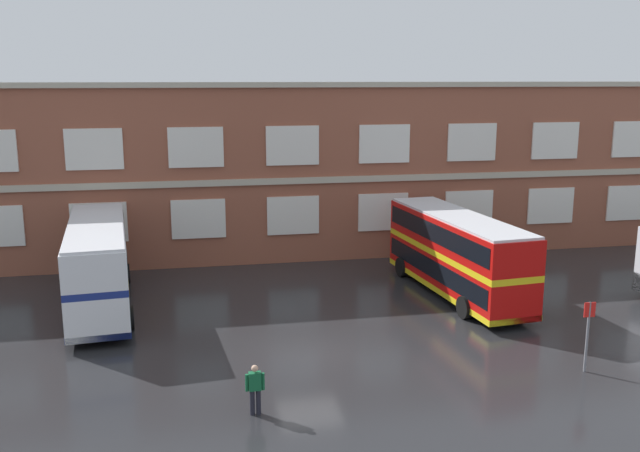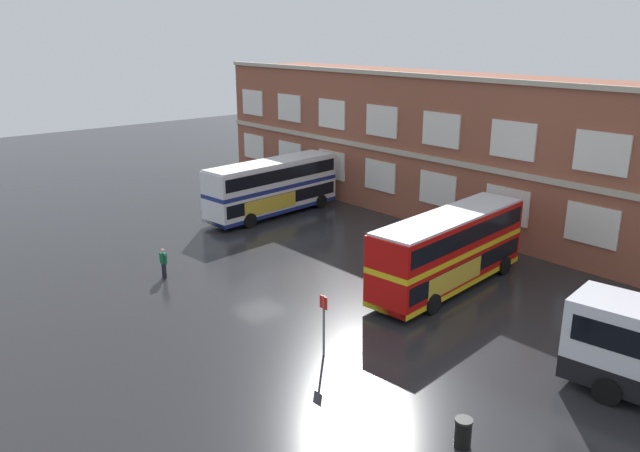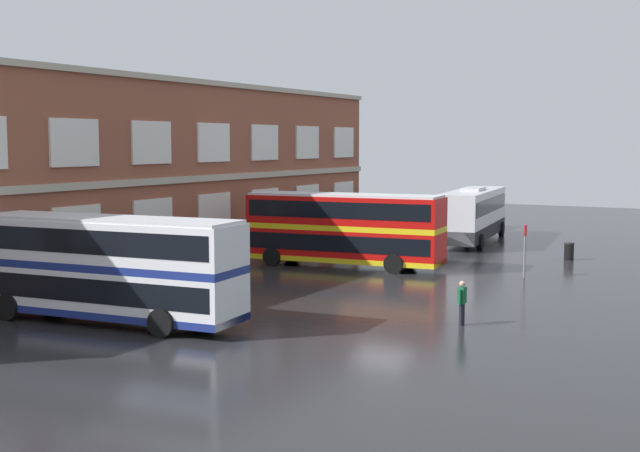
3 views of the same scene
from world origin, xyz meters
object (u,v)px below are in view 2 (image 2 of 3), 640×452
(double_decker_near, at_px, (272,187))
(waiting_passenger, at_px, (163,262))
(bus_stand_flag, at_px, (324,320))
(station_litter_bin, at_px, (463,433))
(double_decker_middle, at_px, (449,250))

(double_decker_near, relative_size, waiting_passenger, 6.58)
(waiting_passenger, relative_size, bus_stand_flag, 0.63)
(waiting_passenger, relative_size, station_litter_bin, 1.65)
(waiting_passenger, height_order, bus_stand_flag, bus_stand_flag)
(double_decker_near, height_order, station_litter_bin, double_decker_near)
(double_decker_near, relative_size, double_decker_middle, 1.00)
(double_decker_middle, height_order, bus_stand_flag, double_decker_middle)
(double_decker_near, bearing_deg, bus_stand_flag, -30.95)
(waiting_passenger, height_order, station_litter_bin, waiting_passenger)
(double_decker_near, xyz_separation_m, station_litter_bin, (26.05, -11.61, -1.63))
(bus_stand_flag, relative_size, station_litter_bin, 2.62)
(double_decker_near, height_order, waiting_passenger, double_decker_near)
(double_decker_middle, bearing_deg, double_decker_near, 175.78)
(waiting_passenger, bearing_deg, bus_stand_flag, 4.68)
(double_decker_middle, distance_m, waiting_passenger, 15.57)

